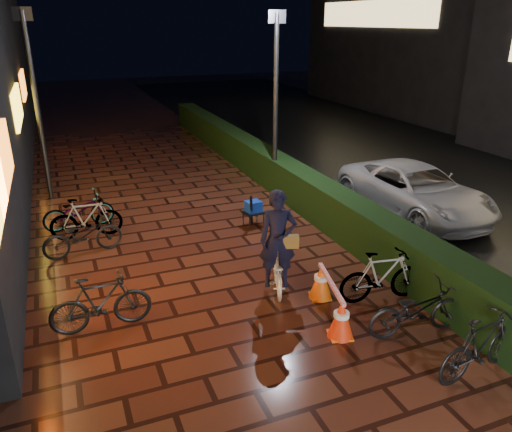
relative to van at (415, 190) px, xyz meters
name	(u,v)px	position (x,y,z in m)	size (l,w,h in m)	color
ground	(276,358)	(-5.78, -4.18, -0.63)	(80.00, 80.00, 0.00)	#381911
asphalt_road	(483,189)	(3.22, 0.82, -0.63)	(11.00, 60.00, 0.01)	black
hedge	(268,167)	(-2.48, 3.82, -0.13)	(0.70, 20.00, 1.00)	black
van	(415,190)	(0.00, 0.00, 0.00)	(2.07, 4.49, 1.25)	#B8B7BC
lamp_post_hedge	(276,98)	(-2.72, 2.80, 2.09)	(0.47, 0.16, 4.95)	black
lamp_post_sf	(36,99)	(-8.75, 4.78, 2.13)	(0.48, 0.15, 5.01)	black
cyclist	(278,254)	(-4.93, -2.31, 0.10)	(0.90, 1.45, 1.96)	white
traffic_barrier	(330,299)	(-4.46, -3.45, -0.30)	(0.72, 1.61, 0.66)	red
cart_assembly	(253,208)	(-4.21, 0.72, -0.16)	(0.54, 0.57, 0.92)	black
parked_bikes_storefront	(85,235)	(-8.10, 0.56, -0.17)	(1.83, 5.23, 0.97)	black
parked_bikes_hedge	(422,308)	(-3.37, -4.44, -0.16)	(1.87, 2.88, 0.97)	black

